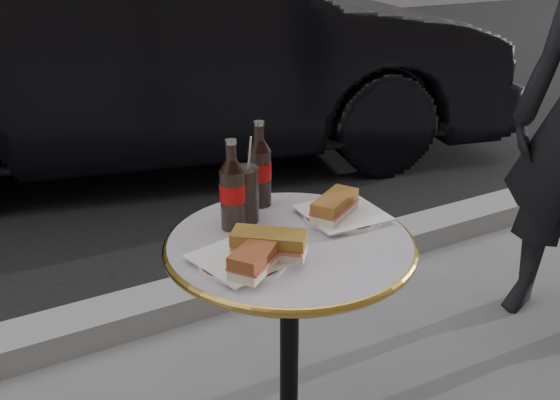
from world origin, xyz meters
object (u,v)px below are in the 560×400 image
bistro_table (289,361)px  cola_glass (245,194)px  plate_left (242,260)px  cola_bottle_left (232,185)px  parked_car (164,52)px  cola_bottle_right (259,164)px  plate_right (342,215)px

bistro_table → cola_glass: bearing=107.2°
plate_left → cola_bottle_left: bearing=70.6°
bistro_table → parked_car: parked_car is taller
cola_glass → parked_car: 2.62m
bistro_table → plate_left: plate_left is taller
plate_left → cola_glass: (0.11, 0.20, 0.07)m
cola_bottle_right → bistro_table: bearing=-99.0°
cola_bottle_left → cola_bottle_right: cola_bottle_right is taller
bistro_table → parked_car: bearing=76.7°
bistro_table → parked_car: (0.63, 2.68, 0.35)m
cola_bottle_right → cola_glass: (-0.08, -0.08, -0.04)m
plate_right → cola_bottle_left: 0.31m
bistro_table → plate_left: (-0.15, -0.05, 0.37)m
cola_bottle_left → cola_bottle_right: 0.16m
plate_left → parked_car: 2.84m
cola_bottle_right → cola_glass: size_ratio=1.59×
bistro_table → plate_right: (0.19, 0.05, 0.37)m
plate_right → cola_glass: cola_glass is taller
cola_bottle_left → bistro_table: bearing=-55.2°
cola_bottle_right → plate_right: bearing=-50.4°
cola_glass → parked_car: size_ratio=0.03×
plate_right → cola_glass: size_ratio=1.41×
plate_right → cola_bottle_left: bearing=163.0°
plate_left → cola_glass: size_ratio=1.37×
plate_left → cola_bottle_right: bearing=55.3°
plate_right → cola_glass: bearing=155.6°
parked_car → bistro_table: bearing=-179.9°
bistro_table → cola_bottle_left: size_ratio=3.11×
bistro_table → plate_left: size_ratio=3.57×
cola_bottle_left → cola_bottle_right: size_ratio=0.99×
plate_left → plate_right: size_ratio=0.98×
cola_bottle_left → parked_car: bearing=74.1°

